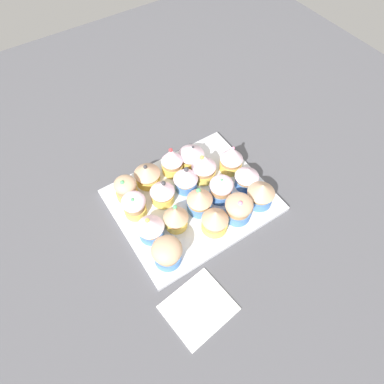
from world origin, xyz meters
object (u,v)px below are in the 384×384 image
(cupcake_2, at_px, (231,158))
(cupcake_8, at_px, (200,200))
(cupcake_17, at_px, (126,188))
(napkin, at_px, (199,308))
(cupcake_1, at_px, (247,177))
(cupcake_15, at_px, (150,227))
(cupcake_3, at_px, (238,208))
(baking_tray, at_px, (192,200))
(cupcake_14, at_px, (167,252))
(cupcake_4, at_px, (221,189))
(cupcake_13, at_px, (147,173))
(cupcake_9, at_px, (186,178))
(cupcake_10, at_px, (172,161))
(cupcake_11, at_px, (176,217))
(cupcake_0, at_px, (261,193))
(cupcake_7, at_px, (216,219))
(cupcake_6, at_px, (191,155))
(cupcake_16, at_px, (134,205))
(cupcake_5, at_px, (204,167))
(cupcake_12, at_px, (162,192))

(cupcake_2, height_order, cupcake_8, cupcake_2)
(cupcake_17, bearing_deg, napkin, 179.23)
(cupcake_1, xyz_separation_m, cupcake_15, (0.01, 0.27, 0.00))
(cupcake_2, xyz_separation_m, cupcake_3, (-0.12, 0.07, -0.00))
(baking_tray, height_order, cupcake_14, cupcake_14)
(cupcake_14, bearing_deg, cupcake_4, -69.82)
(cupcake_2, relative_size, napkin, 0.61)
(cupcake_15, bearing_deg, cupcake_3, -109.10)
(cupcake_13, xyz_separation_m, napkin, (-0.33, 0.07, -0.04))
(cupcake_9, distance_m, cupcake_10, 0.06)
(cupcake_17, bearing_deg, cupcake_14, 178.99)
(cupcake_2, xyz_separation_m, cupcake_9, (0.01, 0.13, 0.00))
(cupcake_2, bearing_deg, cupcake_11, 107.71)
(cupcake_8, bearing_deg, cupcake_4, -90.73)
(baking_tray, bearing_deg, cupcake_0, -126.14)
(cupcake_0, bearing_deg, cupcake_7, 89.19)
(cupcake_13, bearing_deg, cupcake_11, 177.46)
(cupcake_0, height_order, cupcake_17, cupcake_17)
(cupcake_3, bearing_deg, cupcake_11, 66.10)
(cupcake_14, bearing_deg, baking_tray, -51.61)
(cupcake_7, xyz_separation_m, cupcake_8, (0.06, 0.00, 0.00))
(cupcake_0, distance_m, cupcake_2, 0.12)
(napkin, bearing_deg, cupcake_7, -45.86)
(cupcake_3, bearing_deg, cupcake_8, 42.66)
(cupcake_6, relative_size, cupcake_11, 0.91)
(cupcake_6, height_order, cupcake_16, cupcake_16)
(cupcake_13, bearing_deg, cupcake_14, 162.06)
(cupcake_5, distance_m, cupcake_13, 0.14)
(cupcake_2, distance_m, cupcake_17, 0.27)
(cupcake_10, bearing_deg, cupcake_7, 179.15)
(cupcake_4, bearing_deg, cupcake_1, -93.66)
(cupcake_11, xyz_separation_m, napkin, (-0.19, 0.06, -0.05))
(cupcake_16, xyz_separation_m, cupcake_17, (0.05, -0.01, -0.00))
(cupcake_13, height_order, cupcake_16, same)
(cupcake_13, height_order, napkin, cupcake_13)
(cupcake_1, relative_size, cupcake_4, 0.91)
(cupcake_11, relative_size, cupcake_15, 1.04)
(cupcake_6, bearing_deg, cupcake_4, -179.69)
(cupcake_0, bearing_deg, cupcake_4, 48.17)
(cupcake_1, xyz_separation_m, cupcake_2, (0.06, -0.00, 0.01))
(baking_tray, xyz_separation_m, cupcake_7, (-0.09, -0.00, 0.04))
(cupcake_11, bearing_deg, cupcake_12, -7.12)
(cupcake_10, bearing_deg, cupcake_0, -147.37)
(cupcake_0, distance_m, cupcake_12, 0.23)
(napkin, bearing_deg, cupcake_5, -36.05)
(baking_tray, height_order, napkin, baking_tray)
(baking_tray, height_order, cupcake_2, cupcake_2)
(cupcake_6, bearing_deg, cupcake_12, 116.05)
(cupcake_4, xyz_separation_m, cupcake_8, (0.00, 0.06, 0.00))
(cupcake_14, xyz_separation_m, napkin, (-0.12, 0.00, -0.05))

